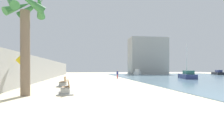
% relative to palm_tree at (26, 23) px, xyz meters
% --- Properties ---
extents(ground_plane, '(120.00, 120.00, 0.00)m').
position_rel_palm_tree_xyz_m(ground_plane, '(4.99, 15.57, -4.73)').
color(ground_plane, beige).
extents(seawall, '(0.80, 64.00, 3.31)m').
position_rel_palm_tree_xyz_m(seawall, '(-2.51, 15.57, -3.08)').
color(seawall, '#9E9E99').
rests_on(seawall, ground).
extents(palm_tree, '(3.00, 3.05, 6.79)m').
position_rel_palm_tree_xyz_m(palm_tree, '(0.00, 0.00, 0.00)').
color(palm_tree, '#7A6651').
rests_on(palm_tree, ground).
extents(bench_near, '(1.28, 2.19, 0.98)m').
position_rel_palm_tree_xyz_m(bench_near, '(2.46, 0.65, -4.50)').
color(bench_near, '#9E9E99').
rests_on(bench_near, ground).
extents(bench_far, '(1.13, 2.12, 0.98)m').
position_rel_palm_tree_xyz_m(bench_far, '(1.65, 6.25, -4.50)').
color(bench_far, '#9E9E99').
rests_on(bench_far, ground).
extents(person_walking, '(0.40, 0.40, 1.52)m').
position_rel_palm_tree_xyz_m(person_walking, '(9.62, 19.24, -3.86)').
color(person_walking, '#B22D33').
rests_on(person_walking, ground).
extents(boat_far_left, '(3.36, 5.82, 6.10)m').
position_rel_palm_tree_xyz_m(boat_far_left, '(21.61, 16.69, -4.14)').
color(boat_far_left, navy).
rests_on(boat_far_left, water_bay).
extents(boat_outer, '(3.82, 6.39, 1.37)m').
position_rel_palm_tree_xyz_m(boat_outer, '(42.23, 34.63, -4.18)').
color(boat_outer, black).
rests_on(boat_outer, water_bay).
extents(boat_far_right, '(4.29, 6.38, 1.63)m').
position_rel_palm_tree_xyz_m(boat_far_right, '(19.78, 39.85, -4.08)').
color(boat_far_right, white).
rests_on(boat_far_right, water_bay).
extents(pedestrian_sign, '(0.85, 0.08, 2.91)m').
position_rel_palm_tree_xyz_m(pedestrian_sign, '(-1.45, 3.51, -2.93)').
color(pedestrian_sign, slate).
rests_on(pedestrian_sign, ground).
extents(harbor_building, '(12.00, 6.00, 11.71)m').
position_rel_palm_tree_xyz_m(harbor_building, '(24.14, 43.57, 1.12)').
color(harbor_building, '#9E9E99').
rests_on(harbor_building, ground).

